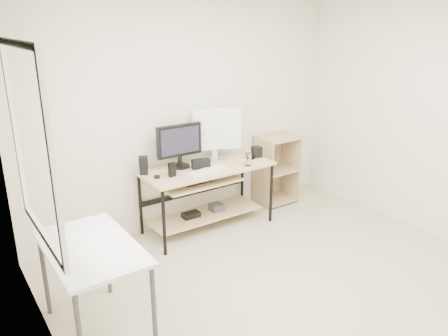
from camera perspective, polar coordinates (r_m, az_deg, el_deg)
room at (r=3.44m, az=10.37°, el=1.78°), size 4.01×4.01×2.62m
desk at (r=4.96m, az=-2.44°, el=-2.17°), size 1.50×0.65×0.75m
side_table at (r=3.39m, az=-16.89°, el=-10.87°), size 0.60×1.00×0.75m
shelf_unit at (r=5.77m, az=6.62°, el=-0.14°), size 0.50×0.40×0.90m
black_monitor at (r=4.81m, az=-5.86°, el=3.26°), size 0.53×0.22×0.49m
white_imac at (r=5.05m, az=-0.95°, el=4.91°), size 0.55×0.25×0.61m
keyboard at (r=4.74m, az=-2.20°, el=-0.33°), size 0.49×0.20×0.02m
mouse at (r=4.86m, az=-3.16°, el=0.29°), size 0.11×0.14×0.04m
center_speaker at (r=4.83m, az=-3.04°, el=0.54°), size 0.22×0.14×0.10m
speaker_left at (r=4.70m, az=-10.47°, el=0.39°), size 0.13×0.13×0.19m
speaker_right at (r=5.24m, az=4.29°, el=2.13°), size 0.13×0.13×0.13m
audio_controller at (r=4.59m, az=-6.80°, el=-0.22°), size 0.08×0.06×0.15m
volume_puck at (r=4.58m, az=-8.75°, el=-1.15°), size 0.08×0.08×0.03m
smartphone at (r=5.20m, az=3.35°, el=1.33°), size 0.07×0.13×0.01m
coaster at (r=4.93m, az=3.15°, el=0.34°), size 0.12×0.12×0.01m
drinking_glass at (r=4.91m, az=3.17°, el=1.17°), size 0.09×0.09×0.14m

